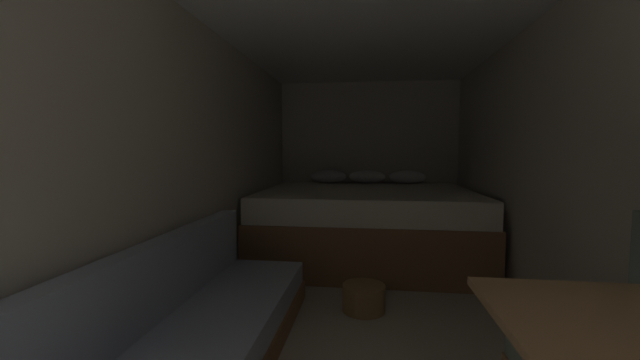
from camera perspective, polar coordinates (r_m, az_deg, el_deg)
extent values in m
plane|color=#B2A893|center=(2.81, 6.85, -20.85)|extent=(7.25, 7.25, 0.00)
cube|color=beige|center=(5.19, 7.31, 3.00)|extent=(2.51, 0.05, 2.14)
cube|color=beige|center=(2.83, -18.64, 1.64)|extent=(0.05, 5.25, 2.14)
cube|color=beige|center=(2.82, 32.95, 1.14)|extent=(0.05, 5.25, 2.14)
cube|color=white|center=(2.72, 7.32, 25.29)|extent=(2.51, 5.25, 0.05)
cube|color=brown|center=(4.25, 7.15, -8.28)|extent=(2.29, 1.94, 0.53)
cube|color=beige|center=(4.18, 7.20, -3.08)|extent=(2.25, 1.90, 0.24)
ellipsoid|color=white|center=(4.96, 1.32, 0.56)|extent=(0.48, 0.29, 0.17)
ellipsoid|color=white|center=(4.96, 13.24, 0.44)|extent=(0.48, 0.29, 0.17)
ellipsoid|color=white|center=(4.93, 7.28, 0.50)|extent=(0.48, 0.29, 0.17)
cube|color=#99A3B7|center=(2.15, -18.40, -22.94)|extent=(0.65, 2.40, 0.16)
cube|color=#99A3B7|center=(2.17, -25.66, -14.66)|extent=(0.12, 2.40, 0.41)
cylinder|color=olive|center=(2.94, 6.75, -17.52)|extent=(0.32, 0.32, 0.20)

